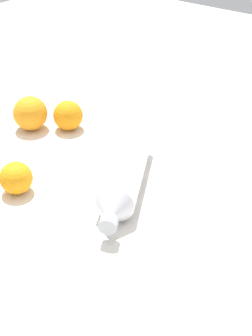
{
  "coord_description": "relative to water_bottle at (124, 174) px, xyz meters",
  "views": [
    {
      "loc": [
        -0.49,
        0.6,
        0.54
      ],
      "look_at": [
        -0.01,
        -0.01,
        0.03
      ],
      "focal_mm": 53.16,
      "sensor_mm": 36.0,
      "label": 1
    }
  ],
  "objects": [
    {
      "name": "ground_plane",
      "position": [
        0.02,
        -0.01,
        -0.03
      ],
      "size": [
        2.4,
        2.4,
        0.0
      ],
      "primitive_type": "plane",
      "color": "silver"
    },
    {
      "name": "water_bottle",
      "position": [
        0.0,
        0.0,
        0.0
      ],
      "size": [
        0.19,
        0.28,
        0.07
      ],
      "rotation": [
        0.0,
        0.0,
        2.07
      ],
      "color": "silver",
      "rests_on": "ground_plane"
    },
    {
      "name": "orange_1",
      "position": [
        0.31,
        -0.06,
        0.0
      ],
      "size": [
        0.08,
        0.08,
        0.08
      ],
      "primitive_type": "sphere",
      "color": "orange",
      "rests_on": "ground_plane"
    },
    {
      "name": "orange_2",
      "position": [
        0.15,
        0.13,
        -0.0
      ],
      "size": [
        0.06,
        0.06,
        0.06
      ],
      "primitive_type": "sphere",
      "color": "orange",
      "rests_on": "ground_plane"
    },
    {
      "name": "orange_3",
      "position": [
        0.25,
        -0.11,
        -0.0
      ],
      "size": [
        0.07,
        0.07,
        0.07
      ],
      "primitive_type": "sphere",
      "color": "orange",
      "rests_on": "ground_plane"
    }
  ]
}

